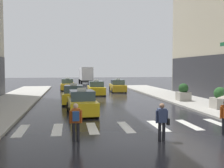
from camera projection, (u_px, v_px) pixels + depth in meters
ground_plane at (140, 142)px, 11.33m from camera, size 160.00×160.00×0.00m
crosswalk_markings at (126, 127)px, 14.29m from camera, size 11.30×2.80×0.01m
taxi_lead at (82, 103)px, 18.40m from camera, size 2.10×4.62×1.80m
taxi_second at (74, 95)px, 24.02m from camera, size 2.07×4.61×1.80m
taxi_third at (96, 89)px, 31.54m from camera, size 1.95×4.55×1.80m
taxi_fourth at (118, 86)px, 35.53m from camera, size 2.06×4.60×1.80m
taxi_fifth at (68, 85)px, 38.42m from camera, size 1.98×4.56×1.80m
box_truck at (86, 75)px, 53.22m from camera, size 2.58×7.63×3.35m
pedestrian_with_backpack at (76, 119)px, 11.35m from camera, size 0.55×0.43×1.65m
pedestrian_with_handbag at (162, 120)px, 11.45m from camera, size 0.61×0.24×1.65m
planter_near_corner at (220, 99)px, 19.77m from camera, size 1.10×1.10×1.60m
planter_mid_block at (183, 93)px, 24.55m from camera, size 1.10×1.10×1.60m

